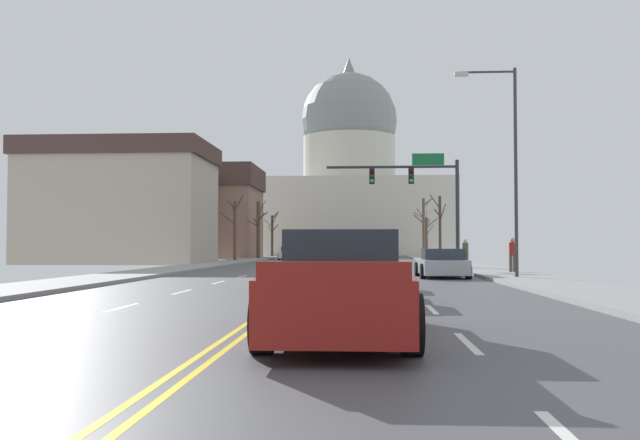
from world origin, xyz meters
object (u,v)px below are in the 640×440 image
sedan_near_00 (364,261)px  pedestrian_01 (513,253)px  signal_gantry (420,186)px  sedan_oncoming_00 (306,258)px  sedan_near_01 (442,264)px  sedan_oncoming_02 (290,253)px  street_lamp_right (508,153)px  sedan_oncoming_01 (313,256)px  sedan_near_03 (360,280)px  pedestrian_00 (465,252)px  pickup_truck_near_04 (341,288)px  sedan_near_02 (355,269)px

sedan_near_00 → pedestrian_01: size_ratio=2.72×
signal_gantry → sedan_oncoming_00: signal_gantry is taller
sedan_near_01 → sedan_oncoming_02: (-10.62, 36.77, 0.01)m
street_lamp_right → pedestrian_01: street_lamp_right is taller
street_lamp_right → sedan_oncoming_01: bearing=111.2°
sedan_near_03 → sedan_oncoming_02: (-7.10, 49.72, 0.06)m
sedan_oncoming_01 → street_lamp_right: bearing=-68.8°
street_lamp_right → pedestrian_00: street_lamp_right is taller
pickup_truck_near_04 → signal_gantry: bearing=82.9°
sedan_near_03 → pedestrian_00: bearing=75.0°
street_lamp_right → sedan_oncoming_00: bearing=119.5°
pedestrian_00 → pedestrian_01: 5.80m
sedan_near_01 → sedan_oncoming_00: size_ratio=0.97×
sedan_oncoming_00 → sedan_oncoming_01: (-0.17, 8.29, -0.05)m
sedan_near_02 → pedestrian_00: 17.04m
sedan_near_03 → pickup_truck_near_04: size_ratio=0.78×
sedan_oncoming_00 → sedan_near_01: bearing=-64.3°
pickup_truck_near_04 → pedestrian_01: pedestrian_01 is taller
sedan_near_03 → sedan_oncoming_00: size_ratio=1.00×
pedestrian_01 → sedan_near_01: bearing=-140.2°
pedestrian_00 → sedan_near_02: bearing=-110.7°
street_lamp_right → sedan_near_01: bearing=139.4°
signal_gantry → sedan_near_03: 24.38m
sedan_near_01 → pedestrian_01: pedestrian_01 is taller
sedan_near_01 → sedan_oncoming_01: 24.33m
sedan_near_01 → sedan_near_02: (-3.71, -7.22, 0.02)m
sedan_near_02 → sedan_oncoming_02: sedan_near_02 is taller
sedan_oncoming_00 → sedan_oncoming_01: bearing=91.2°
sedan_oncoming_01 → sedan_oncoming_02: sedan_oncoming_02 is taller
street_lamp_right → sedan_oncoming_00: street_lamp_right is taller
sedan_near_01 → pedestrian_01: size_ratio=2.62×
sedan_near_00 → pedestrian_00: (5.70, 1.59, 0.51)m
sedan_oncoming_00 → street_lamp_right: bearing=-60.5°
sedan_near_02 → pedestrian_00: (6.02, 15.94, 0.44)m
pedestrian_01 → sedan_near_00: bearing=150.5°
sedan_oncoming_00 → sedan_oncoming_02: 22.14m
signal_gantry → sedan_near_01: signal_gantry is taller
sedan_oncoming_00 → sedan_near_02: bearing=-81.1°
street_lamp_right → sedan_oncoming_01: 27.52m
sedan_near_01 → pickup_truck_near_04: (-3.80, -19.52, 0.16)m
signal_gantry → sedan_oncoming_00: 9.32m
signal_gantry → sedan_near_01: (0.05, -10.78, -4.35)m
pedestrian_00 → sedan_near_01: bearing=-104.8°
sedan_near_03 → pedestrian_00: 22.44m
sedan_near_02 → pedestrian_01: 12.72m
street_lamp_right → pedestrian_01: size_ratio=5.22×
signal_gantry → sedan_near_03: signal_gantry is taller
sedan_near_02 → pedestrian_00: bearing=69.3°
sedan_near_02 → pedestrian_01: pedestrian_01 is taller
sedan_oncoming_01 → sedan_oncoming_02: 13.97m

